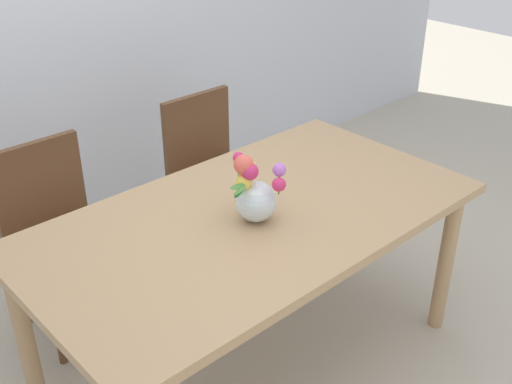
# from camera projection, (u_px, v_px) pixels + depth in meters

# --- Properties ---
(ground_plane) EXTENTS (12.00, 12.00, 0.00)m
(ground_plane) POSITION_uv_depth(u_px,v_px,m) (253.00, 361.00, 2.82)
(ground_plane) COLOR #B7AD99
(dining_table) EXTENTS (1.80, 0.98, 0.77)m
(dining_table) POSITION_uv_depth(u_px,v_px,m) (253.00, 232.00, 2.48)
(dining_table) COLOR tan
(dining_table) RESTS_ON ground_plane
(chair_left) EXTENTS (0.42, 0.42, 0.90)m
(chair_left) POSITION_uv_depth(u_px,v_px,m) (56.00, 226.00, 2.84)
(chair_left) COLOR brown
(chair_left) RESTS_ON ground_plane
(chair_right) EXTENTS (0.42, 0.42, 0.90)m
(chair_right) POSITION_uv_depth(u_px,v_px,m) (211.00, 166.00, 3.37)
(chair_right) COLOR brown
(chair_right) RESTS_ON ground_plane
(flower_vase) EXTENTS (0.22, 0.25, 0.27)m
(flower_vase) POSITION_uv_depth(u_px,v_px,m) (255.00, 193.00, 2.35)
(flower_vase) COLOR silver
(flower_vase) RESTS_ON dining_table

